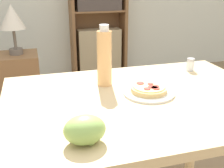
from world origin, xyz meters
name	(u,v)px	position (x,y,z in m)	size (l,w,h in m)	color
dining_table	(141,120)	(0.04, 0.07, 0.64)	(1.12, 0.81, 0.75)	#D1B27F
pizza_on_plate	(149,91)	(0.08, 0.09, 0.76)	(0.22, 0.22, 0.04)	white
grape_bunch	(85,130)	(-0.25, -0.20, 0.79)	(0.13, 0.11, 0.09)	#93BC5B
drink_bottle	(104,58)	(-0.08, 0.25, 0.88)	(0.07, 0.07, 0.27)	#EFB270
salt_shaker	(190,65)	(0.41, 0.32, 0.78)	(0.04, 0.04, 0.07)	white
bookshelf	(98,17)	(0.42, 2.46, 0.76)	(0.68, 0.27, 1.66)	brown
side_table	(21,88)	(-0.51, 1.48, 0.31)	(0.34, 0.34, 0.61)	brown
table_lamp	(12,19)	(-0.51, 1.48, 0.90)	(0.21, 0.21, 0.40)	#665B51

